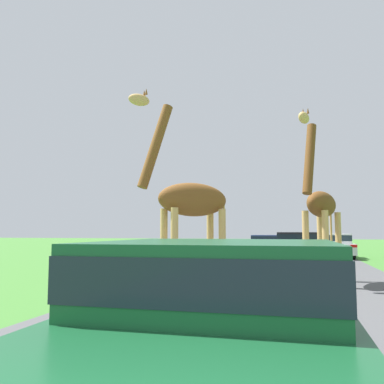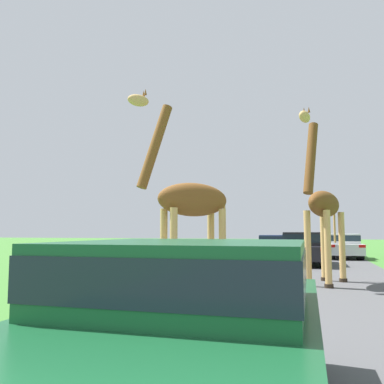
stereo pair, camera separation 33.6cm
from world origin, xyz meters
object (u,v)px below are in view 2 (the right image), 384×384
giraffe_companion (323,207)px  car_queue_left (343,245)px  giraffe_near_road (189,203)px  car_queue_right (304,247)px  car_lead_maroon (187,330)px  car_far_ahead (274,244)px

giraffe_companion → car_queue_left: bearing=-78.9°
giraffe_near_road → car_queue_right: (2.79, 9.06, -1.48)m
car_queue_right → car_lead_maroon: bearing=-92.4°
giraffe_companion → car_far_ahead: 15.67m
car_lead_maroon → car_queue_right: (0.69, 16.22, 0.01)m
giraffe_near_road → car_queue_right: 9.60m
giraffe_companion → car_queue_left: (1.43, 12.22, -1.47)m
car_queue_right → car_far_ahead: car_queue_right is taller
giraffe_companion → car_queue_left: 12.40m
giraffe_near_road → car_queue_right: size_ratio=1.18×
car_lead_maroon → car_queue_left: size_ratio=0.91×
car_far_ahead → giraffe_companion: bearing=-80.0°
giraffe_near_road → car_queue_right: bearing=-61.5°
giraffe_companion → car_lead_maroon: size_ratio=1.19×
giraffe_near_road → car_far_ahead: (0.72, 17.42, -1.58)m
giraffe_near_road → car_far_ahead: size_ratio=1.18×
car_queue_right → car_queue_left: size_ratio=0.97×
car_queue_left → giraffe_companion: bearing=-96.7°
car_far_ahead → car_queue_left: bearing=-37.1°
car_lead_maroon → car_queue_right: size_ratio=0.94×
giraffe_near_road → car_queue_right: giraffe_near_road is taller
giraffe_near_road → car_queue_left: size_ratio=1.15×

